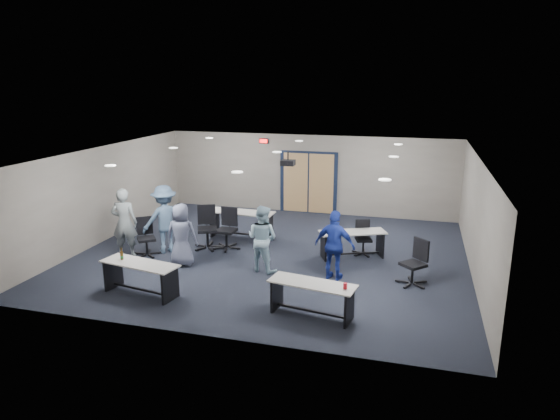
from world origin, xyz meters
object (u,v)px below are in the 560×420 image
(person_lightblue, at_px, (262,238))
(chair_loose_right, at_px, (413,263))
(chair_back_d, at_px, (364,238))
(person_navy, at_px, (335,245))
(chair_back_a, at_px, (207,228))
(chair_loose_left, at_px, (146,237))
(table_back_right, at_px, (352,240))
(chair_back_b, at_px, (226,229))
(table_front_left, at_px, (140,272))
(person_plaid, at_px, (182,235))
(person_back, at_px, (165,219))
(table_front_right, at_px, (312,293))
(person_gray, at_px, (124,223))
(table_back_left, at_px, (241,220))

(person_lightblue, bearing_deg, chair_loose_right, -163.23)
(chair_back_d, height_order, chair_loose_right, chair_loose_right)
(chair_back_d, relative_size, person_navy, 0.56)
(chair_back_a, bearing_deg, chair_loose_left, -168.49)
(chair_back_a, bearing_deg, person_navy, -42.84)
(table_back_right, relative_size, chair_back_d, 1.97)
(chair_loose_left, bearing_deg, chair_back_d, -21.18)
(chair_back_b, height_order, person_navy, person_navy)
(table_back_right, height_order, chair_back_b, chair_back_b)
(table_front_left, xyz_separation_m, person_plaid, (0.10, 1.82, 0.30))
(chair_loose_right, height_order, person_back, person_back)
(chair_back_d, distance_m, chair_loose_left, 5.73)
(person_lightblue, bearing_deg, chair_back_a, -15.01)
(table_back_right, bearing_deg, person_lightblue, -166.24)
(table_back_right, distance_m, chair_back_b, 3.42)
(chair_loose_left, xyz_separation_m, chair_loose_right, (6.79, -0.11, 0.02))
(table_front_right, xyz_separation_m, person_back, (-4.58, 2.65, 0.44))
(chair_back_a, relative_size, chair_loose_left, 1.17)
(person_navy, relative_size, person_back, 0.90)
(table_front_left, height_order, person_gray, person_gray)
(person_plaid, bearing_deg, chair_loose_left, -26.72)
(person_navy, bearing_deg, chair_back_b, -10.88)
(chair_loose_left, bearing_deg, person_plaid, -55.17)
(person_gray, bearing_deg, table_front_right, 146.33)
(table_back_right, distance_m, person_plaid, 4.37)
(table_front_left, relative_size, table_front_right, 1.03)
(table_front_left, distance_m, table_back_left, 4.43)
(table_back_right, height_order, person_back, person_back)
(chair_back_d, xyz_separation_m, person_gray, (-6.00, -1.79, 0.46))
(person_lightblue, distance_m, person_back, 2.98)
(chair_back_a, bearing_deg, person_plaid, -118.42)
(chair_back_b, relative_size, person_navy, 0.69)
(table_front_left, height_order, chair_back_a, chair_back_a)
(person_plaid, xyz_separation_m, person_lightblue, (2.03, 0.20, 0.02))
(table_back_left, bearing_deg, person_lightblue, -58.13)
(chair_back_d, relative_size, person_lightblue, 0.56)
(chair_loose_right, bearing_deg, chair_back_d, 169.97)
(chair_back_b, height_order, chair_loose_left, chair_back_b)
(chair_back_a, bearing_deg, chair_back_d, -15.91)
(table_back_right, bearing_deg, table_back_left, 142.44)
(table_back_right, distance_m, person_back, 5.00)
(table_back_left, height_order, person_plaid, person_plaid)
(table_front_right, relative_size, table_back_right, 0.99)
(table_front_left, distance_m, person_back, 2.78)
(chair_back_a, distance_m, person_plaid, 1.37)
(table_back_right, relative_size, person_gray, 0.99)
(chair_loose_right, relative_size, person_gray, 0.58)
(chair_back_b, bearing_deg, person_plaid, -110.18)
(chair_loose_right, relative_size, person_lightblue, 0.65)
(table_back_left, bearing_deg, person_plaid, -102.93)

